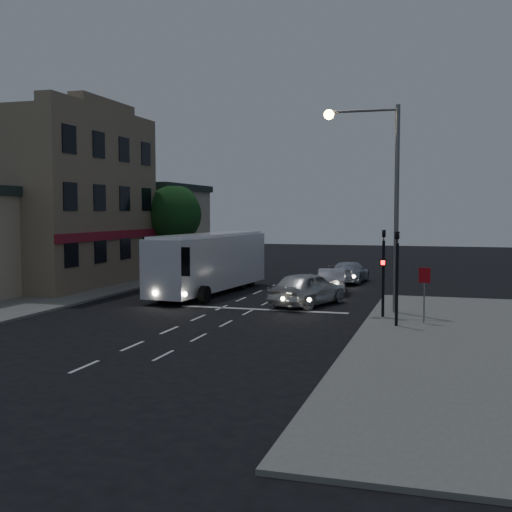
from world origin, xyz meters
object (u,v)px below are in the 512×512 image
(car_sedan_b, at_px, (350,272))
(car_sedan_a, at_px, (332,281))
(traffic_signal_side, at_px, (397,267))
(tour_bus, at_px, (210,261))
(traffic_signal_main, at_px, (383,262))
(streetlight, at_px, (382,184))
(car_suv, at_px, (308,289))
(street_tree, at_px, (173,212))
(regulatory_sign, at_px, (424,286))

(car_sedan_b, bearing_deg, car_sedan_a, 91.16)
(traffic_signal_side, bearing_deg, tour_bus, 143.41)
(tour_bus, distance_m, traffic_signal_main, 11.58)
(car_sedan_a, relative_size, car_sedan_b, 0.89)
(traffic_signal_side, relative_size, streetlight, 0.46)
(traffic_signal_side, bearing_deg, car_suv, 132.25)
(tour_bus, distance_m, car_sedan_a, 6.86)
(traffic_signal_main, xyz_separation_m, street_tree, (-15.81, 14.25, 2.08))
(traffic_signal_main, relative_size, streetlight, 0.46)
(streetlight, bearing_deg, street_tree, 140.49)
(street_tree, bearing_deg, regulatory_sign, -41.08)
(traffic_signal_side, bearing_deg, car_sedan_b, 104.57)
(car_sedan_a, bearing_deg, traffic_signal_main, 105.48)
(car_sedan_b, xyz_separation_m, traffic_signal_main, (3.34, -13.56, 1.74))
(streetlight, bearing_deg, car_sedan_a, 115.99)
(traffic_signal_side, distance_m, regulatory_sign, 1.61)
(car_sedan_a, distance_m, street_tree, 14.21)
(car_suv, distance_m, car_sedan_a, 5.15)
(regulatory_sign, bearing_deg, car_sedan_a, 119.74)
(tour_bus, bearing_deg, street_tree, 130.49)
(car_suv, height_order, traffic_signal_main, traffic_signal_main)
(tour_bus, xyz_separation_m, traffic_signal_side, (10.63, -7.89, 0.62))
(tour_bus, relative_size, car_sedan_a, 2.64)
(traffic_signal_main, distance_m, regulatory_sign, 2.14)
(regulatory_sign, bearing_deg, car_suv, 143.93)
(traffic_signal_side, relative_size, street_tree, 0.66)
(car_sedan_b, distance_m, streetlight, 13.51)
(street_tree, bearing_deg, streetlight, -39.51)
(traffic_signal_main, bearing_deg, street_tree, 137.97)
(traffic_signal_main, bearing_deg, tour_bus, 149.22)
(car_sedan_b, height_order, streetlight, streetlight)
(car_sedan_b, bearing_deg, street_tree, 0.14)
(regulatory_sign, bearing_deg, car_sedan_b, 109.08)
(car_sedan_b, bearing_deg, car_suv, 90.57)
(traffic_signal_main, distance_m, traffic_signal_side, 2.10)
(tour_bus, relative_size, car_sedan_b, 2.36)
(car_sedan_b, relative_size, street_tree, 0.75)
(tour_bus, distance_m, traffic_signal_side, 13.26)
(regulatory_sign, relative_size, streetlight, 0.24)
(tour_bus, height_order, car_sedan_a, tour_bus)
(traffic_signal_main, bearing_deg, car_suv, 141.81)
(traffic_signal_main, distance_m, streetlight, 3.61)
(car_suv, distance_m, traffic_signal_side, 6.94)
(tour_bus, relative_size, streetlight, 1.22)
(traffic_signal_main, bearing_deg, traffic_signal_side, -70.51)
(tour_bus, distance_m, car_sedan_b, 10.16)
(car_suv, xyz_separation_m, traffic_signal_main, (3.84, -3.02, 1.59))
(streetlight, bearing_deg, traffic_signal_main, -79.80)
(car_sedan_b, distance_m, traffic_signal_main, 14.07)
(street_tree, bearing_deg, car_sedan_b, -3.15)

